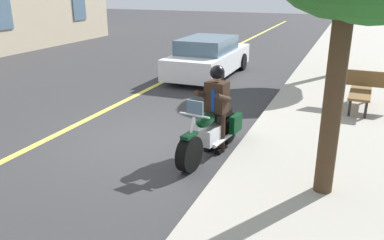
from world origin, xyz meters
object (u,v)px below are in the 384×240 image
object	(u,v)px
bench_sidewalk	(361,87)
motorcycle_main	(211,133)
rider_main	(216,101)
car_silver	(209,57)

from	to	relation	value
bench_sidewalk	motorcycle_main	bearing A→B (deg)	-34.39
rider_main	motorcycle_main	bearing A→B (deg)	-7.09
car_silver	bench_sidewalk	xyz separation A→B (m)	(2.64, 5.09, 0.02)
motorcycle_main	rider_main	size ratio (longest dim) A/B	1.27
motorcycle_main	rider_main	world-z (taller)	rider_main
motorcycle_main	bench_sidewalk	bearing A→B (deg)	145.61
motorcycle_main	bench_sidewalk	distance (m)	4.72
motorcycle_main	rider_main	distance (m)	0.61
car_silver	rider_main	bearing A→B (deg)	21.14
motorcycle_main	bench_sidewalk	size ratio (longest dim) A/B	1.22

